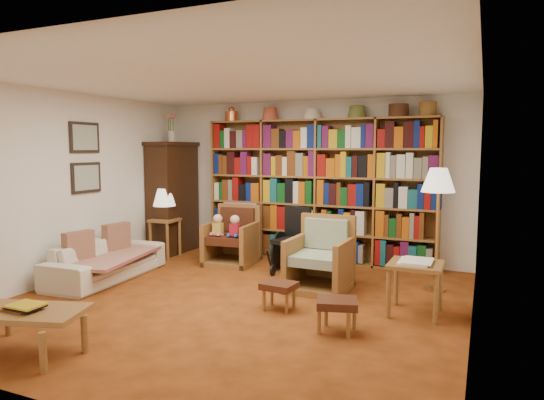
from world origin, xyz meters
The scene contains 23 objects.
floor centered at (0.00, 0.00, 0.00)m, with size 5.00×5.00×0.00m, color #964517.
ceiling centered at (0.00, 0.00, 2.50)m, with size 5.00×5.00×0.00m, color white.
wall_back centered at (0.00, 2.50, 1.25)m, with size 5.00×5.00×0.00m, color white.
wall_front centered at (0.00, -2.50, 1.25)m, with size 5.00×5.00×0.00m, color white.
wall_left centered at (-2.50, 0.00, 1.25)m, with size 5.00×5.00×0.00m, color white.
wall_right centered at (2.50, 0.00, 1.25)m, with size 5.00×5.00×0.00m, color white.
bookshelf centered at (0.20, 2.33, 1.17)m, with size 3.60×0.30×2.42m.
curio_cabinet centered at (-2.25, 2.00, 0.95)m, with size 0.50×0.95×2.40m.
framed_pictures centered at (-2.48, 0.30, 1.62)m, with size 0.03×0.52×0.97m.
sofa centered at (-2.05, 0.17, 0.26)m, with size 0.70×1.78×0.52m, color beige.
sofa_throw centered at (-2.00, 0.17, 0.30)m, with size 0.80×1.49×0.04m, color beige.
cushion_left centered at (-2.18, 0.52, 0.45)m, with size 0.13×0.41×0.41m, color maroon.
cushion_right centered at (-2.18, -0.18, 0.45)m, with size 0.13×0.41×0.41m, color maroon.
side_table_lamp centered at (-2.15, 1.62, 0.45)m, with size 0.43×0.43×0.62m.
table_lamp centered at (-2.15, 1.62, 0.95)m, with size 0.36×0.36×0.49m.
armchair_leather centered at (-0.92, 1.69, 0.37)m, with size 0.77×0.81×0.90m.
armchair_sage centered at (0.73, 0.93, 0.34)m, with size 0.74×0.77×0.90m.
wheelchair centered at (0.11, 1.59, 0.42)m, with size 0.55×0.73×0.92m.
floor_lamp centered at (2.05, 1.38, 1.31)m, with size 0.40×0.40×1.52m.
side_table_papers centered at (1.94, 0.38, 0.47)m, with size 0.54×0.54×0.59m.
footstool_a centered at (0.57, -0.05, 0.25)m, with size 0.38×0.33×0.30m.
footstool_b centered at (1.33, -0.44, 0.26)m, with size 0.45×0.42×0.32m.
coffee_table centered at (-1.00, -1.97, 0.33)m, with size 1.14×0.80×0.43m.
Camera 1 is at (2.56, -4.78, 1.74)m, focal length 32.00 mm.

